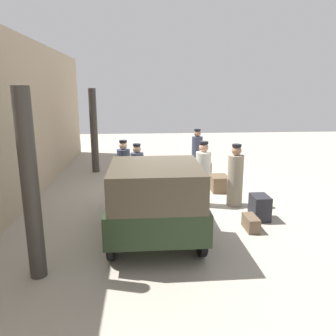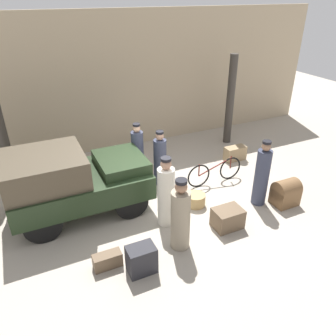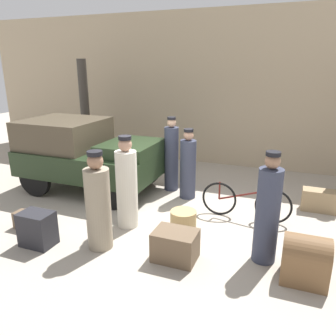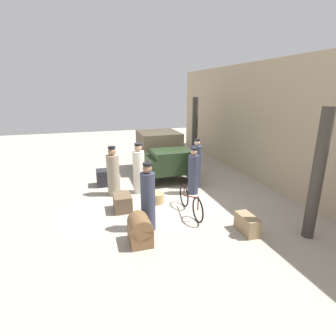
{
  "view_description": "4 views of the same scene",
  "coord_description": "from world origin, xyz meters",
  "px_view_note": "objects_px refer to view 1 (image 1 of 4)",
  "views": [
    {
      "loc": [
        -8.65,
        0.92,
        3.07
      ],
      "look_at": [
        0.2,
        0.2,
        0.95
      ],
      "focal_mm": 35.0,
      "sensor_mm": 36.0,
      "label": 1
    },
    {
      "loc": [
        -2.94,
        -6.47,
        4.98
      ],
      "look_at": [
        0.2,
        0.2,
        0.95
      ],
      "focal_mm": 35.0,
      "sensor_mm": 36.0,
      "label": 2
    },
    {
      "loc": [
        2.52,
        -5.75,
        2.97
      ],
      "look_at": [
        0.2,
        0.2,
        0.95
      ],
      "focal_mm": 35.0,
      "sensor_mm": 36.0,
      "label": 3
    },
    {
      "loc": [
        8.23,
        -2.28,
        3.48
      ],
      "look_at": [
        0.2,
        0.2,
        0.95
      ],
      "focal_mm": 28.0,
      "sensor_mm": 36.0,
      "label": 4
    }
  ],
  "objects_px": {
    "suitcase_small_leather": "(130,169)",
    "suitcase_tan_flat": "(219,183)",
    "truck": "(154,194)",
    "trunk_wicker_pale": "(260,207)",
    "porter_standing_middle": "(137,174)",
    "conductor_in_dark_uniform": "(235,178)",
    "bicycle": "(158,174)",
    "wicker_basket": "(185,189)",
    "suitcase_black_upright": "(251,223)",
    "trunk_barrel_dark": "(203,166)",
    "porter_with_bicycle": "(124,176)",
    "porter_lifting_near_truck": "(197,157)",
    "porter_carrying_trunk": "(203,177)"
  },
  "relations": [
    {
      "from": "wicker_basket",
      "to": "suitcase_tan_flat",
      "type": "xyz_separation_m",
      "value": [
        0.24,
        -1.1,
        0.08
      ]
    },
    {
      "from": "truck",
      "to": "bicycle",
      "type": "bearing_deg",
      "value": -4.1
    },
    {
      "from": "porter_standing_middle",
      "to": "suitcase_tan_flat",
      "type": "height_order",
      "value": "porter_standing_middle"
    },
    {
      "from": "porter_with_bicycle",
      "to": "trunk_barrel_dark",
      "type": "distance_m",
      "value": 4.11
    },
    {
      "from": "porter_carrying_trunk",
      "to": "porter_with_bicycle",
      "type": "relative_size",
      "value": 0.98
    },
    {
      "from": "conductor_in_dark_uniform",
      "to": "trunk_wicker_pale",
      "type": "xyz_separation_m",
      "value": [
        -1.03,
        -0.34,
        -0.46
      ]
    },
    {
      "from": "bicycle",
      "to": "trunk_barrel_dark",
      "type": "bearing_deg",
      "value": -57.19
    },
    {
      "from": "porter_with_bicycle",
      "to": "conductor_in_dark_uniform",
      "type": "bearing_deg",
      "value": -93.15
    },
    {
      "from": "porter_with_bicycle",
      "to": "porter_carrying_trunk",
      "type": "bearing_deg",
      "value": -92.6
    },
    {
      "from": "porter_lifting_near_truck",
      "to": "trunk_barrel_dark",
      "type": "height_order",
      "value": "porter_lifting_near_truck"
    },
    {
      "from": "wicker_basket",
      "to": "trunk_barrel_dark",
      "type": "xyz_separation_m",
      "value": [
        2.14,
        -0.94,
        0.19
      ]
    },
    {
      "from": "trunk_wicker_pale",
      "to": "trunk_barrel_dark",
      "type": "distance_m",
      "value": 4.29
    },
    {
      "from": "trunk_wicker_pale",
      "to": "suitcase_tan_flat",
      "type": "distance_m",
      "value": 2.39
    },
    {
      "from": "porter_standing_middle",
      "to": "suitcase_tan_flat",
      "type": "relative_size",
      "value": 2.39
    },
    {
      "from": "bicycle",
      "to": "porter_carrying_trunk",
      "type": "relative_size",
      "value": 1.01
    },
    {
      "from": "porter_lifting_near_truck",
      "to": "bicycle",
      "type": "bearing_deg",
      "value": 110.29
    },
    {
      "from": "suitcase_tan_flat",
      "to": "trunk_barrel_dark",
      "type": "bearing_deg",
      "value": 4.69
    },
    {
      "from": "truck",
      "to": "trunk_wicker_pale",
      "type": "distance_m",
      "value": 2.77
    },
    {
      "from": "porter_carrying_trunk",
      "to": "trunk_barrel_dark",
      "type": "bearing_deg",
      "value": -10.77
    },
    {
      "from": "porter_carrying_trunk",
      "to": "suitcase_small_leather",
      "type": "distance_m",
      "value": 4.08
    },
    {
      "from": "suitcase_small_leather",
      "to": "bicycle",
      "type": "bearing_deg",
      "value": -145.49
    },
    {
      "from": "conductor_in_dark_uniform",
      "to": "suitcase_black_upright",
      "type": "height_order",
      "value": "conductor_in_dark_uniform"
    },
    {
      "from": "porter_standing_middle",
      "to": "trunk_wicker_pale",
      "type": "distance_m",
      "value": 3.46
    },
    {
      "from": "porter_with_bicycle",
      "to": "trunk_barrel_dark",
      "type": "relative_size",
      "value": 2.55
    },
    {
      "from": "truck",
      "to": "suitcase_small_leather",
      "type": "bearing_deg",
      "value": 7.36
    },
    {
      "from": "truck",
      "to": "wicker_basket",
      "type": "bearing_deg",
      "value": -19.81
    },
    {
      "from": "trunk_wicker_pale",
      "to": "trunk_barrel_dark",
      "type": "height_order",
      "value": "trunk_barrel_dark"
    },
    {
      "from": "bicycle",
      "to": "conductor_in_dark_uniform",
      "type": "distance_m",
      "value": 2.92
    },
    {
      "from": "wicker_basket",
      "to": "suitcase_small_leather",
      "type": "relative_size",
      "value": 0.7
    },
    {
      "from": "suitcase_tan_flat",
      "to": "porter_with_bicycle",
      "type": "bearing_deg",
      "value": 111.91
    },
    {
      "from": "bicycle",
      "to": "suitcase_small_leather",
      "type": "relative_size",
      "value": 2.49
    },
    {
      "from": "wicker_basket",
      "to": "trunk_wicker_pale",
      "type": "xyz_separation_m",
      "value": [
        -2.11,
        -1.54,
        0.14
      ]
    },
    {
      "from": "porter_standing_middle",
      "to": "conductor_in_dark_uniform",
      "type": "xyz_separation_m",
      "value": [
        -0.7,
        -2.63,
        0.02
      ]
    },
    {
      "from": "porter_standing_middle",
      "to": "bicycle",
      "type": "bearing_deg",
      "value": -25.06
    },
    {
      "from": "wicker_basket",
      "to": "trunk_wicker_pale",
      "type": "bearing_deg",
      "value": -143.79
    },
    {
      "from": "porter_lifting_near_truck",
      "to": "trunk_wicker_pale",
      "type": "relative_size",
      "value": 2.97
    },
    {
      "from": "bicycle",
      "to": "suitcase_small_leather",
      "type": "xyz_separation_m",
      "value": [
        1.41,
        0.97,
        -0.13
      ]
    },
    {
      "from": "conductor_in_dark_uniform",
      "to": "suitcase_tan_flat",
      "type": "distance_m",
      "value": 1.42
    },
    {
      "from": "conductor_in_dark_uniform",
      "to": "bicycle",
      "type": "bearing_deg",
      "value": 42.71
    },
    {
      "from": "trunk_wicker_pale",
      "to": "suitcase_tan_flat",
      "type": "xyz_separation_m",
      "value": [
        2.34,
        0.45,
        -0.06
      ]
    },
    {
      "from": "bicycle",
      "to": "conductor_in_dark_uniform",
      "type": "height_order",
      "value": "conductor_in_dark_uniform"
    },
    {
      "from": "porter_standing_middle",
      "to": "trunk_barrel_dark",
      "type": "relative_size",
      "value": 2.29
    },
    {
      "from": "porter_standing_middle",
      "to": "suitcase_small_leather",
      "type": "bearing_deg",
      "value": 6.11
    },
    {
      "from": "porter_with_bicycle",
      "to": "conductor_in_dark_uniform",
      "type": "height_order",
      "value": "porter_with_bicycle"
    },
    {
      "from": "trunk_wicker_pale",
      "to": "suitcase_black_upright",
      "type": "height_order",
      "value": "trunk_wicker_pale"
    },
    {
      "from": "suitcase_small_leather",
      "to": "suitcase_tan_flat",
      "type": "relative_size",
      "value": 1.05
    },
    {
      "from": "porter_lifting_near_truck",
      "to": "porter_carrying_trunk",
      "type": "distance_m",
      "value": 2.57
    },
    {
      "from": "wicker_basket",
      "to": "porter_lifting_near_truck",
      "type": "distance_m",
      "value": 1.79
    },
    {
      "from": "bicycle",
      "to": "suitcase_small_leather",
      "type": "bearing_deg",
      "value": 34.51
    },
    {
      "from": "trunk_wicker_pale",
      "to": "suitcase_small_leather",
      "type": "bearing_deg",
      "value": 35.6
    }
  ]
}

